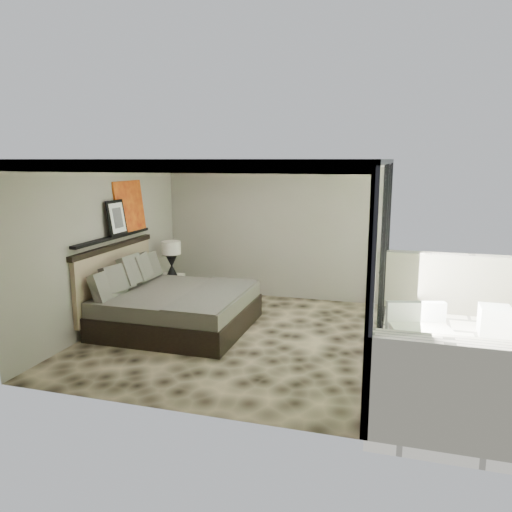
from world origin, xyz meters
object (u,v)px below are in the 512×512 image
(bed, at_px, (172,305))
(lounger, at_px, (431,351))
(table_lamp, at_px, (171,254))
(ottoman, at_px, (495,321))
(nightstand, at_px, (170,289))

(bed, xyz_separation_m, lounger, (4.11, -0.46, -0.17))
(table_lamp, height_order, lounger, table_lamp)
(ottoman, bearing_deg, bed, -167.49)
(table_lamp, relative_size, ottoman, 1.46)
(table_lamp, distance_m, lounger, 5.27)
(ottoman, bearing_deg, lounger, -123.11)
(bed, height_order, lounger, bed)
(lounger, bearing_deg, table_lamp, 142.90)
(nightstand, height_order, ottoman, ottoman)
(table_lamp, xyz_separation_m, lounger, (4.83, -1.96, -0.74))
(ottoman, height_order, lounger, lounger)
(nightstand, xyz_separation_m, table_lamp, (0.04, 0.01, 0.73))
(table_lamp, xyz_separation_m, ottoman, (5.88, -0.35, -0.72))
(bed, xyz_separation_m, table_lamp, (-0.72, 1.50, 0.58))
(nightstand, height_order, lounger, lounger)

